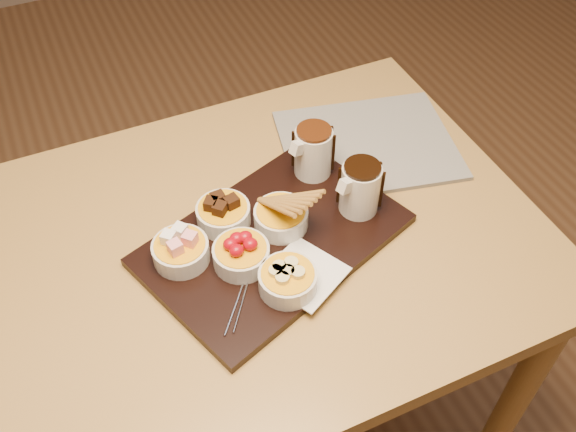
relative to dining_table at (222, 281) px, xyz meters
name	(u,v)px	position (x,y,z in m)	size (l,w,h in m)	color
ground	(241,425)	(0.00, 0.00, -0.65)	(5.00, 5.00, 0.00)	#55341D
dining_table	(222,281)	(0.00, 0.00, 0.00)	(1.20, 0.80, 0.75)	#A37D3C
serving_board	(273,240)	(0.10, -0.03, 0.11)	(0.46, 0.30, 0.02)	black
napkin	(304,274)	(0.11, -0.13, 0.12)	(0.12, 0.12, 0.00)	white
bowl_marshmallows	(181,252)	(-0.07, -0.01, 0.14)	(0.10, 0.10, 0.04)	beige
bowl_cake	(223,215)	(0.03, 0.04, 0.14)	(0.10, 0.10, 0.04)	beige
bowl_strawberries	(241,255)	(0.02, -0.06, 0.14)	(0.10, 0.10, 0.04)	beige
bowl_biscotti	(281,218)	(0.12, -0.01, 0.14)	(0.10, 0.10, 0.04)	beige
bowl_bananas	(288,281)	(0.07, -0.14, 0.14)	(0.10, 0.10, 0.04)	beige
pitcher_dark_chocolate	(360,189)	(0.27, -0.03, 0.17)	(0.07, 0.07, 0.10)	silver
pitcher_milk_chocolate	(313,152)	(0.24, 0.10, 0.17)	(0.07, 0.07, 0.10)	silver
fondue_skewers	(247,272)	(0.02, -0.09, 0.12)	(0.26, 0.03, 0.01)	silver
newspaper	(368,145)	(0.39, 0.13, 0.10)	(0.36, 0.29, 0.01)	beige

